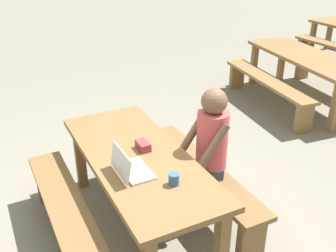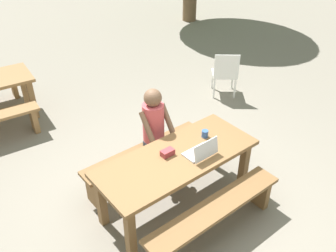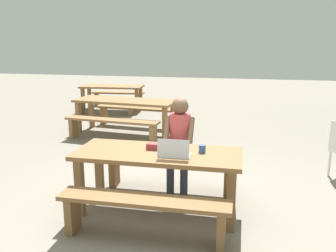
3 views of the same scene
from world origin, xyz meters
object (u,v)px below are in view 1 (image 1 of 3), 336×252
picnic_table_front (138,167)px  small_pouch (143,146)px  coffee_mug (174,179)px  person_seated (208,147)px  laptop (130,168)px  picnic_table_mid (307,62)px

picnic_table_front → small_pouch: size_ratio=12.50×
coffee_mug → person_seated: 0.63m
laptop → small_pouch: bearing=-39.6°
small_pouch → person_seated: size_ratio=0.12×
laptop → person_seated: bearing=-84.7°
laptop → person_seated: (-0.08, 0.76, -0.05)m
laptop → coffee_mug: bearing=-140.2°
small_pouch → coffee_mug: 0.58m
small_pouch → person_seated: bearing=67.0°
picnic_table_front → small_pouch: 0.18m
picnic_table_front → person_seated: size_ratio=1.50×
picnic_table_front → person_seated: (0.14, 0.60, 0.11)m
picnic_table_front → laptop: (0.22, -0.16, 0.17)m
picnic_table_mid → coffee_mug: bearing=-52.5°
picnic_table_front → laptop: 0.32m
small_pouch → picnic_table_front: bearing=-47.1°
coffee_mug → picnic_table_mid: coffee_mug is taller
person_seated → coffee_mug: bearing=-55.4°
small_pouch → picnic_table_mid: 3.64m
picnic_table_front → coffee_mug: 0.53m
picnic_table_front → small_pouch: (-0.08, 0.08, 0.15)m
laptop → coffee_mug: size_ratio=3.88×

